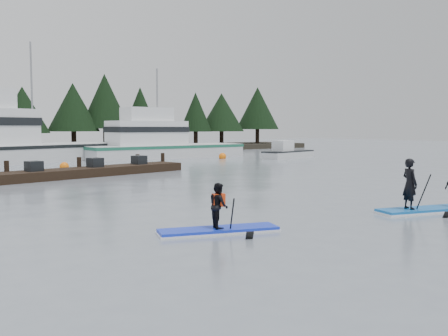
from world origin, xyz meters
TOP-DOWN VIEW (x-y plane):
  - ground at (0.00, 0.00)m, footprint 160.00×160.00m
  - far_shore at (0.00, 42.00)m, footprint 70.00×8.00m
  - treeline at (0.00, 42.00)m, footprint 60.00×4.00m
  - fishing_boat_medium at (9.41, 29.19)m, footprint 14.52×4.85m
  - skiff at (18.18, 22.51)m, footprint 5.64×2.81m
  - floating_dock at (-2.44, 16.62)m, footprint 14.07×4.89m
  - buoy_c at (13.17, 25.21)m, footprint 0.63×0.63m
  - buoy_b at (-1.09, 22.10)m, footprint 0.58×0.58m
  - paddleboard_solo at (-3.75, 0.83)m, footprint 3.10×1.59m
  - paddleboard_duo at (3.31, -0.34)m, footprint 3.62×1.77m

SIDE VIEW (x-z plane):
  - ground at x=0.00m, z-range 0.00..0.00m
  - treeline at x=0.00m, z-range -4.00..4.00m
  - buoy_c at x=13.17m, z-range -0.31..0.31m
  - buoy_b at x=-1.09m, z-range -0.29..0.29m
  - floating_dock at x=-2.44m, z-range 0.00..0.47m
  - far_shore at x=0.00m, z-range 0.00..0.60m
  - skiff at x=18.18m, z-range 0.00..0.63m
  - paddleboard_solo at x=-3.75m, z-range -0.49..1.28m
  - paddleboard_duo at x=3.31m, z-range -0.60..1.60m
  - fishing_boat_medium at x=9.41m, z-range -3.67..4.88m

